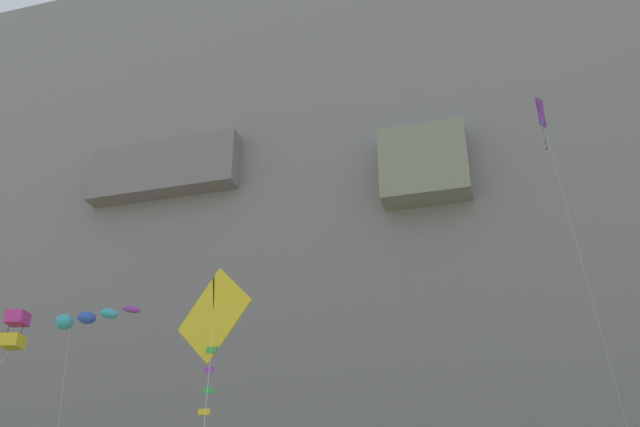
# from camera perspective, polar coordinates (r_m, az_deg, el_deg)

# --- Properties ---
(cliff_face) EXTENTS (180.00, 26.57, 72.74)m
(cliff_face) POSITION_cam_1_polar(r_m,az_deg,el_deg) (76.82, 10.22, -1.03)
(cliff_face) COLOR gray
(cliff_face) RESTS_ON ground
(kite_diamond_low_left) EXTENTS (2.23, 3.05, 32.53)m
(kite_diamond_low_left) POSITION_cam_1_polar(r_m,az_deg,el_deg) (49.97, 18.62, 7.60)
(kite_diamond_low_left) COLOR purple
(kite_diamond_low_left) RESTS_ON ground
(kite_box_high_center) EXTENTS (3.40, 5.11, 14.41)m
(kite_box_high_center) POSITION_cam_1_polar(r_m,az_deg,el_deg) (37.74, -24.76, -9.10)
(kite_box_high_center) COLOR #CC3399
(kite_box_high_center) RESTS_ON ground
(kite_diamond_high_right) EXTENTS (3.85, 6.18, 10.49)m
(kite_diamond_high_right) POSITION_cam_1_polar(r_m,az_deg,el_deg) (18.48, -9.14, -9.03)
(kite_diamond_high_right) COLOR yellow
(kite_diamond_high_right) RESTS_ON ground
(kite_windsock_upper_mid) EXTENTS (4.49, 2.66, 14.75)m
(kite_windsock_upper_mid) POSITION_cam_1_polar(r_m,az_deg,el_deg) (36.51, -19.58, -8.50)
(kite_windsock_upper_mid) COLOR #38B2D1
(kite_windsock_upper_mid) RESTS_ON ground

